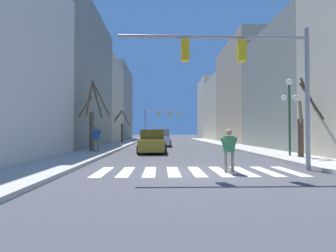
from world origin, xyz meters
TOP-DOWN VIEW (x-y plane):
  - ground_plane at (0.00, 0.00)m, footprint 240.00×240.00m
  - sidewalk_left at (-6.12, 0.00)m, footprint 2.74×90.00m
  - building_row_left at (-10.49, 21.82)m, footprint 6.00×53.52m
  - building_row_right at (10.49, 24.38)m, footprint 6.00×59.20m
  - crosswalk_stripes at (-0.00, 0.50)m, footprint 7.65×2.60m
  - traffic_signal_near at (2.16, 0.75)m, footprint 7.66×0.28m
  - traffic_signal_far at (-1.54, 43.92)m, footprint 7.82×0.28m
  - street_lamp_right_corner at (6.10, 5.40)m, footprint 0.95×0.36m
  - car_parked_left_near at (-1.37, 18.23)m, footprint 2.15×4.40m
  - car_parked_left_far at (-3.54, 36.41)m, footprint 2.18×4.38m
  - car_driving_toward_lane at (-1.98, 9.65)m, footprint 2.02×4.71m
  - pedestrian_near_right_corner at (-5.81, 8.53)m, footprint 0.77×0.33m
  - pedestrian_on_left_sidewalk at (1.19, 0.24)m, footprint 0.70×0.27m
  - street_tree_right_far at (6.42, 4.55)m, footprint 2.24×1.84m
  - street_tree_right_mid at (-6.38, 9.73)m, footprint 2.10×2.78m
  - street_tree_left_far at (-6.60, 25.10)m, footprint 2.81×0.93m

SIDE VIEW (x-z plane):
  - ground_plane at x=0.00m, z-range 0.00..0.00m
  - crosswalk_stripes at x=0.00m, z-range 0.00..0.01m
  - sidewalk_left at x=-6.12m, z-range 0.00..0.15m
  - car_parked_left_far at x=-3.54m, z-range -0.05..1.58m
  - car_driving_toward_lane at x=-1.98m, z-range -0.06..1.61m
  - car_parked_left_near at x=-1.37m, z-range -0.07..1.73m
  - pedestrian_on_left_sidewalk at x=1.19m, z-range 0.15..1.77m
  - pedestrian_near_right_corner at x=-5.81m, z-range 0.31..2.11m
  - street_tree_right_far at x=6.42m, z-range -0.31..4.08m
  - street_tree_left_far at x=-6.60m, z-range -0.05..4.20m
  - street_tree_right_mid at x=-6.38m, z-range -0.13..5.08m
  - street_lamp_right_corner at x=6.10m, z-range 1.07..5.53m
  - traffic_signal_near at x=2.16m, z-range 1.34..7.05m
  - traffic_signal_far at x=-1.54m, z-range 1.50..7.49m
  - building_row_right at x=10.49m, z-range -0.69..12.73m
  - building_row_left at x=-10.49m, z-range -0.55..12.98m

